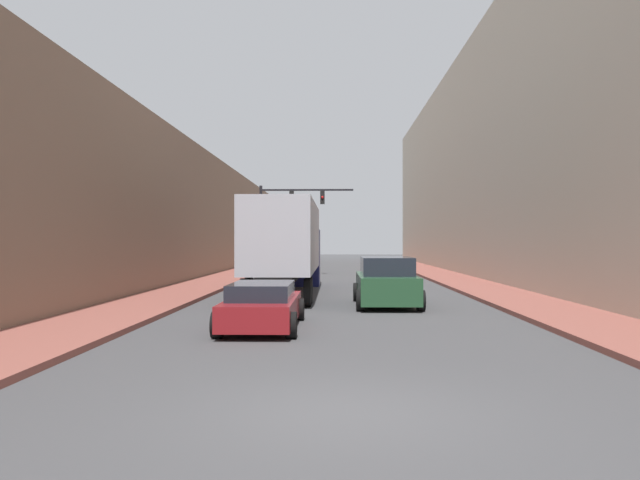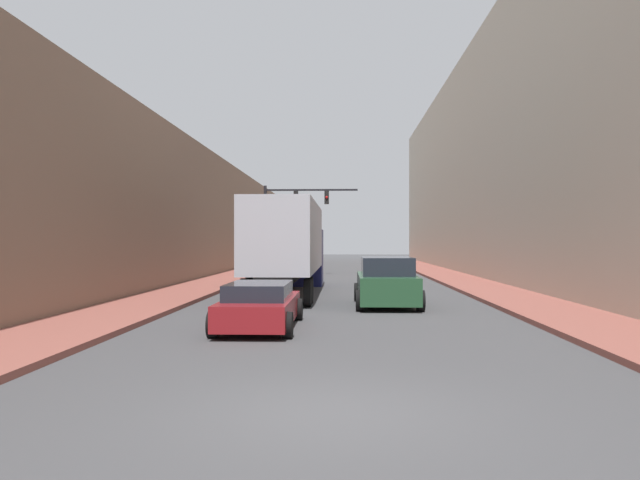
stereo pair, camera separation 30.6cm
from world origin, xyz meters
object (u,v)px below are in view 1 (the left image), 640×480
at_px(semi_truck, 287,243).
at_px(sedan_car, 263,306).
at_px(suv_car, 386,283).
at_px(traffic_signal_gantry, 283,213).

relative_size(semi_truck, sedan_car, 2.78).
relative_size(sedan_car, suv_car, 0.99).
height_order(semi_truck, suv_car, semi_truck).
distance_m(semi_truck, traffic_signal_gantry, 15.07).
bearing_deg(semi_truck, suv_car, -51.52).
bearing_deg(suv_car, sedan_car, -122.69).
height_order(suv_car, traffic_signal_gantry, traffic_signal_gantry).
xyz_separation_m(sedan_car, suv_car, (3.74, 5.83, 0.23)).
xyz_separation_m(semi_truck, sedan_car, (0.17, -10.76, -1.62)).
distance_m(semi_truck, suv_car, 6.44).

